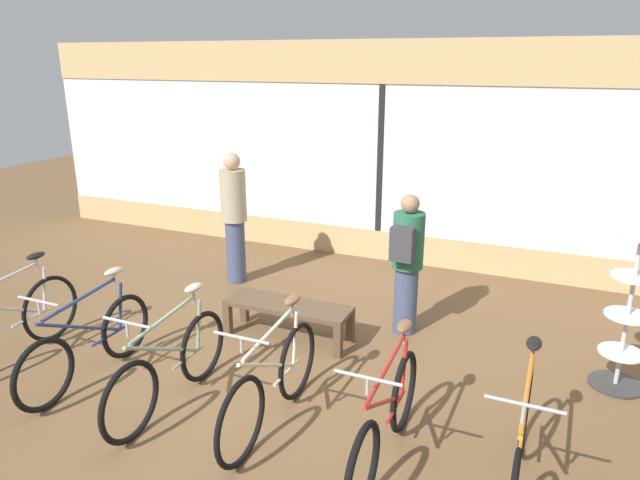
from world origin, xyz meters
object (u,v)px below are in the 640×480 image
at_px(bicycle_right, 386,421).
at_px(customer_by_window, 407,261).
at_px(accessory_rack, 626,323).
at_px(bicycle_far_right, 520,445).
at_px(bicycle_center_left, 170,367).
at_px(customer_near_rack, 234,215).
at_px(bicycle_left, 89,344).
at_px(display_bench, 288,310).
at_px(bicycle_center_right, 272,383).
at_px(bicycle_far_left, 8,325).

height_order(bicycle_right, customer_by_window, customer_by_window).
bearing_deg(accessory_rack, bicycle_far_right, -112.14).
xyz_separation_m(bicycle_center_left, customer_near_rack, (-1.02, 2.77, 0.56)).
relative_size(bicycle_center_left, accessory_rack, 1.07).
xyz_separation_m(bicycle_left, display_bench, (1.35, 1.50, -0.03)).
height_order(bicycle_right, bicycle_far_right, bicycle_far_right).
relative_size(bicycle_left, customer_near_rack, 0.94).
distance_m(bicycle_center_right, customer_by_window, 2.21).
bearing_deg(customer_near_rack, bicycle_center_left, -69.72).
xyz_separation_m(bicycle_right, display_bench, (-1.58, 1.55, -0.04)).
relative_size(bicycle_left, accessory_rack, 1.07).
height_order(bicycle_center_left, bicycle_right, bicycle_center_left).
bearing_deg(bicycle_center_right, bicycle_far_right, -0.27).
height_order(bicycle_far_right, customer_near_rack, customer_near_rack).
distance_m(bicycle_center_right, customer_near_rack, 3.37).
xyz_separation_m(bicycle_left, accessory_rack, (4.62, 1.86, 0.28)).
xyz_separation_m(bicycle_far_left, bicycle_far_right, (4.88, 0.10, -0.01)).
bearing_deg(accessory_rack, customer_near_rack, 169.46).
relative_size(bicycle_far_left, customer_by_window, 1.13).
xyz_separation_m(bicycle_center_left, bicycle_center_right, (0.95, 0.10, 0.01)).
height_order(bicycle_left, bicycle_far_right, bicycle_far_right).
relative_size(bicycle_left, bicycle_right, 0.99).
bearing_deg(bicycle_far_right, bicycle_center_right, 179.73).
bearing_deg(display_bench, bicycle_center_right, -68.24).
height_order(bicycle_center_right, customer_near_rack, customer_near_rack).
xyz_separation_m(bicycle_center_left, customer_by_window, (1.50, 2.19, 0.47)).
bearing_deg(customer_by_window, display_bench, -150.45).
bearing_deg(bicycle_far_right, accessory_rack, 67.86).
distance_m(bicycle_left, customer_by_window, 3.31).
height_order(bicycle_far_left, bicycle_left, bicycle_far_left).
xyz_separation_m(bicycle_left, bicycle_far_right, (3.88, 0.04, 0.02)).
distance_m(bicycle_far_right, display_bench, 2.92).
bearing_deg(customer_by_window, customer_near_rack, 167.01).
bearing_deg(accessory_rack, bicycle_left, -158.08).
relative_size(bicycle_center_right, display_bench, 1.20).
bearing_deg(bicycle_far_left, customer_by_window, 32.22).
distance_m(bicycle_far_left, bicycle_left, 1.00).
bearing_deg(bicycle_left, bicycle_right, -0.92).
bearing_deg(bicycle_left, customer_near_rack, 90.97).
bearing_deg(customer_near_rack, bicycle_far_left, -108.96).
height_order(bicycle_center_right, accessory_rack, accessory_rack).
relative_size(accessory_rack, customer_by_window, 1.00).
distance_m(bicycle_far_left, accessory_rack, 5.94).
relative_size(bicycle_center_left, display_bench, 1.20).
bearing_deg(bicycle_center_right, bicycle_left, -178.40).
distance_m(bicycle_left, bicycle_center_right, 1.93).
distance_m(customer_near_rack, customer_by_window, 2.60).
distance_m(bicycle_right, customer_near_rack, 4.11).
relative_size(bicycle_center_left, bicycle_center_right, 1.00).
height_order(bicycle_center_left, bicycle_far_right, same).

